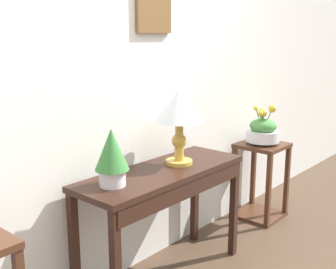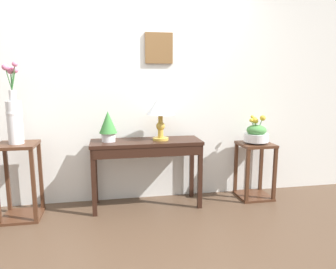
{
  "view_description": "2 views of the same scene",
  "coord_description": "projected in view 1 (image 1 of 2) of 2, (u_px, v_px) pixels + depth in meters",
  "views": [
    {
      "loc": [
        -1.66,
        -0.59,
        1.5
      ],
      "look_at": [
        0.33,
        1.15,
        0.89
      ],
      "focal_mm": 45.15,
      "sensor_mm": 36.0,
      "label": 1
    },
    {
      "loc": [
        -0.22,
        -2.2,
        1.36
      ],
      "look_at": [
        0.39,
        1.06,
        0.78
      ],
      "focal_mm": 33.64,
      "sensor_mm": 36.0,
      "label": 2
    }
  ],
  "objects": [
    {
      "name": "back_wall_with_art",
      "position": [
        108.0,
        55.0,
        2.47
      ],
      "size": [
        9.0,
        0.13,
        2.8
      ],
      "color": "silver",
      "rests_on": "ground"
    },
    {
      "name": "console_table",
      "position": [
        166.0,
        187.0,
        2.55
      ],
      "size": [
        1.16,
        0.41,
        0.73
      ],
      "color": "black",
      "rests_on": "ground"
    },
    {
      "name": "table_lamp",
      "position": [
        179.0,
        110.0,
        2.58
      ],
      "size": [
        0.3,
        0.3,
        0.48
      ],
      "color": "gold",
      "rests_on": "console_table"
    },
    {
      "name": "potted_plant_on_console",
      "position": [
        112.0,
        155.0,
        2.23
      ],
      "size": [
        0.18,
        0.18,
        0.31
      ],
      "color": "silver",
      "rests_on": "console_table"
    },
    {
      "name": "pedestal_stand_right",
      "position": [
        260.0,
        181.0,
        3.57
      ],
      "size": [
        0.37,
        0.37,
        0.65
      ],
      "color": "#472819",
      "rests_on": "ground"
    },
    {
      "name": "planter_bowl_wide_right",
      "position": [
        263.0,
        130.0,
        3.47
      ],
      "size": [
        0.27,
        0.27,
        0.33
      ],
      "color": "silver",
      "rests_on": "pedestal_stand_right"
    }
  ]
}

